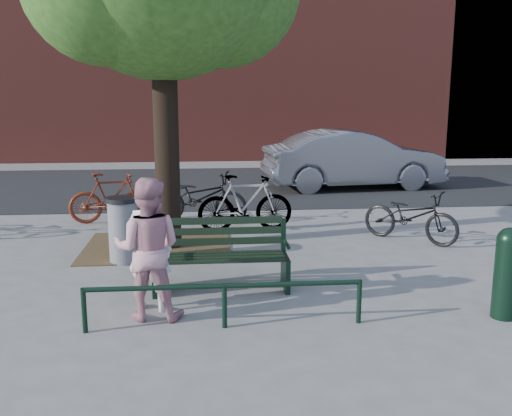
{
  "coord_description": "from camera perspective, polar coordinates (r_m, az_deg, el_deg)",
  "views": [
    {
      "loc": [
        -0.18,
        -7.08,
        2.55
      ],
      "look_at": [
        0.54,
        1.0,
        0.88
      ],
      "focal_mm": 40.0,
      "sensor_mm": 36.0,
      "label": 1
    }
  ],
  "objects": [
    {
      "name": "ground",
      "position": [
        7.53,
        -3.47,
        -8.21
      ],
      "size": [
        90.0,
        90.0,
        0.0
      ],
      "primitive_type": "plane",
      "color": "gray",
      "rests_on": "ground"
    },
    {
      "name": "dirt_pit",
      "position": [
        9.66,
        -9.8,
        -3.82
      ],
      "size": [
        2.4,
        2.0,
        0.02
      ],
      "primitive_type": "cube",
      "color": "brown",
      "rests_on": "ground"
    },
    {
      "name": "road",
      "position": [
        15.79,
        -4.37,
        2.29
      ],
      "size": [
        40.0,
        7.0,
        0.01
      ],
      "primitive_type": "cube",
      "color": "black",
      "rests_on": "ground"
    },
    {
      "name": "park_bench",
      "position": [
        7.46,
        -3.53,
        -4.54
      ],
      "size": [
        1.74,
        0.54,
        0.97
      ],
      "color": "black",
      "rests_on": "ground"
    },
    {
      "name": "guard_railing",
      "position": [
        6.26,
        -3.19,
        -8.45
      ],
      "size": [
        3.06,
        0.06,
        0.51
      ],
      "color": "black",
      "rests_on": "ground"
    },
    {
      "name": "person_left",
      "position": [
        6.78,
        -10.64,
        -3.97
      ],
      "size": [
        0.64,
        0.52,
        1.51
      ],
      "primitive_type": "imported",
      "rotation": [
        0.0,
        0.0,
        2.82
      ],
      "color": "white",
      "rests_on": "ground"
    },
    {
      "name": "person_right",
      "position": [
        6.53,
        -10.76,
        -4.03
      ],
      "size": [
        0.86,
        0.71,
        1.62
      ],
      "primitive_type": "imported",
      "rotation": [
        0.0,
        0.0,
        3.02
      ],
      "color": "#C58793",
      "rests_on": "ground"
    },
    {
      "name": "bollard",
      "position": [
        7.07,
        23.82,
        -5.7
      ],
      "size": [
        0.28,
        0.28,
        1.06
      ],
      "color": "black",
      "rests_on": "ground"
    },
    {
      "name": "litter_bin",
      "position": [
        8.82,
        -13.12,
        -2.11
      ],
      "size": [
        0.49,
        0.49,
        1.0
      ],
      "color": "gray",
      "rests_on": "ground"
    },
    {
      "name": "bicycle_b",
      "position": [
        11.58,
        -14.24,
        1.01
      ],
      "size": [
        1.7,
        0.76,
        0.99
      ],
      "primitive_type": "imported",
      "rotation": [
        0.0,
        0.0,
        1.75
      ],
      "color": "#5D1C0D",
      "rests_on": "ground"
    },
    {
      "name": "bicycle_c",
      "position": [
        11.26,
        -5.68,
        1.07
      ],
      "size": [
        2.03,
        1.16,
        1.01
      ],
      "primitive_type": "imported",
      "rotation": [
        0.0,
        0.0,
        1.3
      ],
      "color": "black",
      "rests_on": "ground"
    },
    {
      "name": "bicycle_d",
      "position": [
        10.49,
        -1.08,
        0.49
      ],
      "size": [
        1.8,
        0.68,
        1.06
      ],
      "primitive_type": "imported",
      "rotation": [
        0.0,
        0.0,
        1.67
      ],
      "color": "gray",
      "rests_on": "ground"
    },
    {
      "name": "bicycle_e",
      "position": [
        10.14,
        15.21,
        -0.78
      ],
      "size": [
        1.65,
        1.59,
        0.89
      ],
      "primitive_type": "imported",
      "rotation": [
        0.0,
        0.0,
        0.82
      ],
      "color": "black",
      "rests_on": "ground"
    },
    {
      "name": "parked_car",
      "position": [
        15.4,
        9.7,
        4.82
      ],
      "size": [
        4.86,
        2.1,
        1.55
      ],
      "primitive_type": "imported",
      "rotation": [
        0.0,
        0.0,
        1.67
      ],
      "color": "slate",
      "rests_on": "ground"
    }
  ]
}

